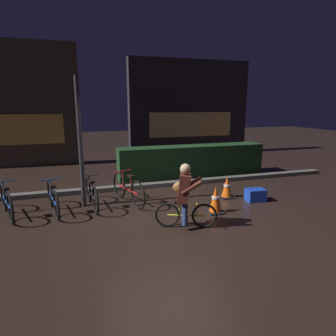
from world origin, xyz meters
The scene contains 14 objects.
ground_plane centered at (0.00, 0.00, 0.00)m, with size 40.00×40.00×0.00m, color black.
sidewalk_curb centered at (0.00, 2.20, 0.06)m, with size 12.00×0.24×0.12m, color #56544F.
hedge_row centered at (1.80, 3.10, 0.50)m, with size 4.80×0.70×1.00m, color #19381C.
storefront_left centered at (-3.69, 6.50, 2.25)m, with size 4.28×0.54×4.53m.
storefront_right centered at (3.29, 7.20, 2.12)m, with size 5.64×0.54×4.25m.
street_post centered at (-1.66, 1.20, 1.46)m, with size 0.10×0.10×2.91m, color #2D2D33.
parked_bike_leftmost centered at (-3.20, 0.96, 0.33)m, with size 0.58×1.48×0.72m.
parked_bike_left_mid centered at (-2.30, 0.93, 0.32)m, with size 0.46×1.49×0.70m.
parked_bike_center_left centered at (-1.49, 1.02, 0.32)m, with size 0.46×1.52×0.70m.
parked_bike_center_right centered at (-0.64, 1.09, 0.34)m, with size 0.56×1.55×0.74m.
traffic_cone_near centered at (1.06, -0.10, 0.29)m, with size 0.36×0.36×0.60m.
traffic_cone_far centered at (1.81, 0.76, 0.26)m, with size 0.36×0.36×0.54m.
blue_crate centered at (2.34, 0.30, 0.15)m, with size 0.44×0.32×0.30m, color #193DB7.
cyclist centered at (0.15, -0.61, 0.63)m, with size 1.13×0.64×1.25m.
Camera 1 is at (-1.70, -5.50, 2.32)m, focal length 30.99 mm.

